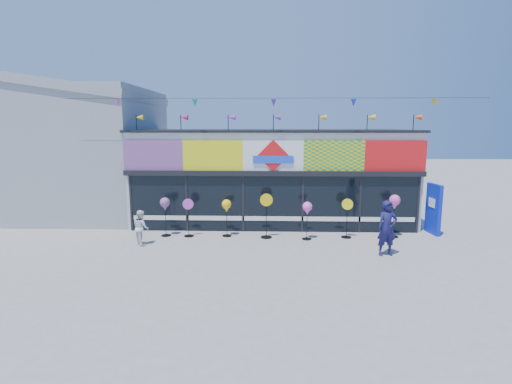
{
  "coord_description": "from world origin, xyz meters",
  "views": [
    {
      "loc": [
        -0.16,
        -12.43,
        4.27
      ],
      "look_at": [
        -0.63,
        2.0,
        1.87
      ],
      "focal_mm": 28.0,
      "sensor_mm": 36.0,
      "label": 1
    }
  ],
  "objects_px": {
    "spinner_1": "(188,217)",
    "child": "(141,227)",
    "blue_sign": "(433,209)",
    "spinner_5": "(347,217)",
    "adult_man": "(387,228)",
    "spinner_6": "(395,203)",
    "spinner_0": "(165,205)",
    "spinner_4": "(307,209)",
    "spinner_3": "(266,215)",
    "spinner_2": "(227,207)"
  },
  "relations": [
    {
      "from": "spinner_2",
      "to": "adult_man",
      "type": "xyz_separation_m",
      "value": [
        5.55,
        -2.15,
        -0.24
      ]
    },
    {
      "from": "spinner_2",
      "to": "child",
      "type": "distance_m",
      "value": 3.26
    },
    {
      "from": "spinner_5",
      "to": "adult_man",
      "type": "height_order",
      "value": "adult_man"
    },
    {
      "from": "spinner_1",
      "to": "spinner_5",
      "type": "distance_m",
      "value": 6.12
    },
    {
      "from": "child",
      "to": "blue_sign",
      "type": "bearing_deg",
      "value": -118.89
    },
    {
      "from": "spinner_5",
      "to": "spinner_6",
      "type": "xyz_separation_m",
      "value": [
        1.82,
        0.13,
        0.53
      ]
    },
    {
      "from": "spinner_2",
      "to": "spinner_4",
      "type": "distance_m",
      "value": 3.1
    },
    {
      "from": "spinner_2",
      "to": "spinner_6",
      "type": "relative_size",
      "value": 0.87
    },
    {
      "from": "spinner_4",
      "to": "spinner_0",
      "type": "bearing_deg",
      "value": 176.76
    },
    {
      "from": "blue_sign",
      "to": "spinner_5",
      "type": "xyz_separation_m",
      "value": [
        -3.54,
        -0.7,
        -0.2
      ]
    },
    {
      "from": "spinner_0",
      "to": "spinner_6",
      "type": "xyz_separation_m",
      "value": [
        8.85,
        0.11,
        0.11
      ]
    },
    {
      "from": "spinner_6",
      "to": "blue_sign",
      "type": "bearing_deg",
      "value": 18.41
    },
    {
      "from": "blue_sign",
      "to": "spinner_5",
      "type": "distance_m",
      "value": 3.62
    },
    {
      "from": "adult_man",
      "to": "child",
      "type": "relative_size",
      "value": 1.45
    },
    {
      "from": "spinner_0",
      "to": "spinner_4",
      "type": "distance_m",
      "value": 5.49
    },
    {
      "from": "spinner_0",
      "to": "spinner_1",
      "type": "bearing_deg",
      "value": -2.64
    },
    {
      "from": "spinner_6",
      "to": "child",
      "type": "relative_size",
      "value": 1.31
    },
    {
      "from": "blue_sign",
      "to": "child",
      "type": "relative_size",
      "value": 1.58
    },
    {
      "from": "spinner_0",
      "to": "spinner_1",
      "type": "height_order",
      "value": "spinner_0"
    },
    {
      "from": "spinner_3",
      "to": "child",
      "type": "bearing_deg",
      "value": -167.1
    },
    {
      "from": "spinner_0",
      "to": "spinner_4",
      "type": "height_order",
      "value": "spinner_0"
    },
    {
      "from": "spinner_6",
      "to": "child",
      "type": "bearing_deg",
      "value": -172.3
    },
    {
      "from": "spinner_0",
      "to": "spinner_4",
      "type": "xyz_separation_m",
      "value": [
        5.48,
        -0.31,
        -0.06
      ]
    },
    {
      "from": "blue_sign",
      "to": "spinner_0",
      "type": "relative_size",
      "value": 1.31
    },
    {
      "from": "spinner_0",
      "to": "spinner_6",
      "type": "bearing_deg",
      "value": 0.72
    },
    {
      "from": "spinner_0",
      "to": "adult_man",
      "type": "distance_m",
      "value": 8.23
    },
    {
      "from": "spinner_1",
      "to": "spinner_4",
      "type": "xyz_separation_m",
      "value": [
        4.57,
        -0.27,
        0.37
      ]
    },
    {
      "from": "spinner_2",
      "to": "spinner_3",
      "type": "bearing_deg",
      "value": -6.0
    },
    {
      "from": "spinner_3",
      "to": "spinner_6",
      "type": "bearing_deg",
      "value": 2.8
    },
    {
      "from": "spinner_6",
      "to": "spinner_3",
      "type": "bearing_deg",
      "value": -177.2
    },
    {
      "from": "spinner_4",
      "to": "spinner_6",
      "type": "relative_size",
      "value": 0.87
    },
    {
      "from": "child",
      "to": "spinner_5",
      "type": "bearing_deg",
      "value": -119.74
    },
    {
      "from": "spinner_1",
      "to": "spinner_2",
      "type": "distance_m",
      "value": 1.53
    },
    {
      "from": "blue_sign",
      "to": "spinner_1",
      "type": "relative_size",
      "value": 1.35
    },
    {
      "from": "spinner_1",
      "to": "spinner_6",
      "type": "relative_size",
      "value": 0.89
    },
    {
      "from": "spinner_0",
      "to": "spinner_1",
      "type": "relative_size",
      "value": 1.03
    },
    {
      "from": "spinner_1",
      "to": "child",
      "type": "height_order",
      "value": "spinner_1"
    },
    {
      "from": "spinner_5",
      "to": "child",
      "type": "distance_m",
      "value": 7.72
    },
    {
      "from": "spinner_0",
      "to": "spinner_3",
      "type": "distance_m",
      "value": 3.95
    },
    {
      "from": "spinner_2",
      "to": "adult_man",
      "type": "relative_size",
      "value": 0.79
    },
    {
      "from": "spinner_3",
      "to": "spinner_4",
      "type": "bearing_deg",
      "value": -6.73
    },
    {
      "from": "adult_man",
      "to": "child",
      "type": "height_order",
      "value": "adult_man"
    },
    {
      "from": "spinner_5",
      "to": "child",
      "type": "relative_size",
      "value": 1.2
    },
    {
      "from": "spinner_5",
      "to": "spinner_1",
      "type": "bearing_deg",
      "value": -179.77
    },
    {
      "from": "spinner_3",
      "to": "spinner_5",
      "type": "xyz_separation_m",
      "value": [
        3.1,
        0.11,
        -0.1
      ]
    },
    {
      "from": "spinner_0",
      "to": "spinner_6",
      "type": "height_order",
      "value": "spinner_6"
    },
    {
      "from": "spinner_4",
      "to": "spinner_1",
      "type": "bearing_deg",
      "value": 176.64
    },
    {
      "from": "spinner_6",
      "to": "child",
      "type": "height_order",
      "value": "spinner_6"
    },
    {
      "from": "spinner_2",
      "to": "spinner_5",
      "type": "height_order",
      "value": "spinner_5"
    },
    {
      "from": "spinner_4",
      "to": "spinner_5",
      "type": "distance_m",
      "value": 1.62
    }
  ]
}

